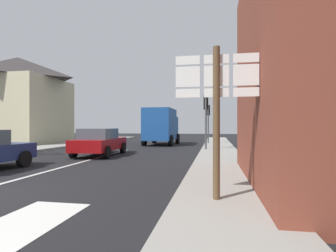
{
  "coord_description": "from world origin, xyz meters",
  "views": [
    {
      "loc": [
        5.82,
        -4.91,
        1.6
      ],
      "look_at": [
        3.45,
        8.42,
        1.61
      ],
      "focal_mm": 28.23,
      "sensor_mm": 36.0,
      "label": 1
    }
  ],
  "objects_px": {
    "sedan_far": "(100,142)",
    "route_sign_post": "(216,106)",
    "traffic_light_far_right": "(208,115)",
    "traffic_light_near_right": "(206,110)",
    "delivery_truck": "(161,126)"
  },
  "relations": [
    {
      "from": "sedan_far",
      "to": "route_sign_post",
      "type": "distance_m",
      "value": 10.26
    },
    {
      "from": "route_sign_post",
      "to": "traffic_light_far_right",
      "type": "distance_m",
      "value": 17.86
    },
    {
      "from": "route_sign_post",
      "to": "traffic_light_far_right",
      "type": "xyz_separation_m",
      "value": [
        -0.59,
        17.85,
        0.54
      ]
    },
    {
      "from": "traffic_light_near_right",
      "to": "traffic_light_far_right",
      "type": "distance_m",
      "value": 6.23
    },
    {
      "from": "sedan_far",
      "to": "traffic_light_far_right",
      "type": "distance_m",
      "value": 11.4
    },
    {
      "from": "sedan_far",
      "to": "delivery_truck",
      "type": "xyz_separation_m",
      "value": [
        1.67,
        8.65,
        0.89
      ]
    },
    {
      "from": "sedan_far",
      "to": "route_sign_post",
      "type": "xyz_separation_m",
      "value": [
        6.2,
        -8.08,
        1.24
      ]
    },
    {
      "from": "delivery_truck",
      "to": "traffic_light_near_right",
      "type": "xyz_separation_m",
      "value": [
        3.95,
        -5.12,
        0.99
      ]
    },
    {
      "from": "route_sign_post",
      "to": "traffic_light_near_right",
      "type": "relative_size",
      "value": 0.9
    },
    {
      "from": "route_sign_post",
      "to": "traffic_light_far_right",
      "type": "height_order",
      "value": "traffic_light_far_right"
    },
    {
      "from": "sedan_far",
      "to": "delivery_truck",
      "type": "distance_m",
      "value": 8.86
    },
    {
      "from": "sedan_far",
      "to": "route_sign_post",
      "type": "height_order",
      "value": "route_sign_post"
    },
    {
      "from": "sedan_far",
      "to": "traffic_light_near_right",
      "type": "xyz_separation_m",
      "value": [
        5.61,
        3.53,
        1.88
      ]
    },
    {
      "from": "traffic_light_near_right",
      "to": "sedan_far",
      "type": "bearing_deg",
      "value": -147.81
    },
    {
      "from": "traffic_light_near_right",
      "to": "traffic_light_far_right",
      "type": "height_order",
      "value": "traffic_light_near_right"
    }
  ]
}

